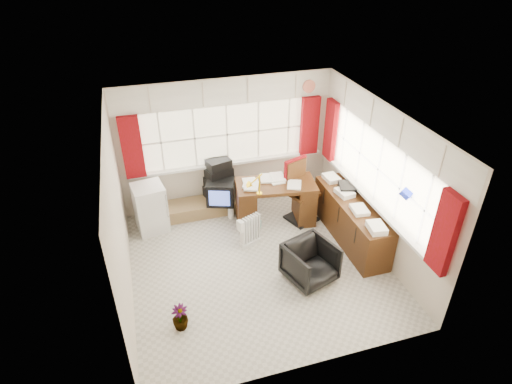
{
  "coord_description": "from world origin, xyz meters",
  "views": [
    {
      "loc": [
        -1.55,
        -5.08,
        4.69
      ],
      "look_at": [
        0.13,
        0.55,
        1.03
      ],
      "focal_mm": 30.0,
      "sensor_mm": 36.0,
      "label": 1
    }
  ],
  "objects_px": {
    "task_chair": "(298,188)",
    "mini_fridge": "(150,208)",
    "radiator": "(250,233)",
    "tv_bench": "(205,207)",
    "desk": "(275,200)",
    "office_chair": "(310,263)",
    "desk_lamp": "(259,180)",
    "credenza": "(351,220)",
    "crt_tv": "(221,192)"
  },
  "relations": [
    {
      "from": "office_chair",
      "to": "mini_fridge",
      "type": "height_order",
      "value": "mini_fridge"
    },
    {
      "from": "radiator",
      "to": "crt_tv",
      "type": "xyz_separation_m",
      "value": [
        -0.26,
        1.06,
        0.25
      ]
    },
    {
      "from": "tv_bench",
      "to": "radiator",
      "type": "bearing_deg",
      "value": -64.24
    },
    {
      "from": "radiator",
      "to": "credenza",
      "type": "distance_m",
      "value": 1.75
    },
    {
      "from": "desk",
      "to": "tv_bench",
      "type": "xyz_separation_m",
      "value": [
        -1.2,
        0.66,
        -0.33
      ]
    },
    {
      "from": "office_chair",
      "to": "credenza",
      "type": "bearing_deg",
      "value": 16.96
    },
    {
      "from": "desk_lamp",
      "to": "radiator",
      "type": "distance_m",
      "value": 0.94
    },
    {
      "from": "desk",
      "to": "tv_bench",
      "type": "relative_size",
      "value": 1.07
    },
    {
      "from": "desk_lamp",
      "to": "crt_tv",
      "type": "height_order",
      "value": "desk_lamp"
    },
    {
      "from": "task_chair",
      "to": "office_chair",
      "type": "height_order",
      "value": "task_chair"
    },
    {
      "from": "desk_lamp",
      "to": "desk",
      "type": "bearing_deg",
      "value": 32.59
    },
    {
      "from": "office_chair",
      "to": "desk_lamp",
      "type": "bearing_deg",
      "value": 87.72
    },
    {
      "from": "office_chair",
      "to": "mini_fridge",
      "type": "xyz_separation_m",
      "value": [
        -2.22,
        2.04,
        0.12
      ]
    },
    {
      "from": "radiator",
      "to": "tv_bench",
      "type": "relative_size",
      "value": 0.41
    },
    {
      "from": "desk",
      "to": "desk_lamp",
      "type": "relative_size",
      "value": 3.68
    },
    {
      "from": "radiator",
      "to": "mini_fridge",
      "type": "bearing_deg",
      "value": 149.1
    },
    {
      "from": "radiator",
      "to": "task_chair",
      "type": "bearing_deg",
      "value": 27.04
    },
    {
      "from": "desk_lamp",
      "to": "mini_fridge",
      "type": "distance_m",
      "value": 2.04
    },
    {
      "from": "desk_lamp",
      "to": "office_chair",
      "type": "height_order",
      "value": "desk_lamp"
    },
    {
      "from": "radiator",
      "to": "tv_bench",
      "type": "bearing_deg",
      "value": 115.76
    },
    {
      "from": "desk",
      "to": "radiator",
      "type": "distance_m",
      "value": 0.85
    },
    {
      "from": "office_chair",
      "to": "tv_bench",
      "type": "bearing_deg",
      "value": 99.75
    },
    {
      "from": "desk_lamp",
      "to": "credenza",
      "type": "relative_size",
      "value": 0.2
    },
    {
      "from": "desk_lamp",
      "to": "credenza",
      "type": "xyz_separation_m",
      "value": [
        1.46,
        -0.62,
        -0.7
      ]
    },
    {
      "from": "radiator",
      "to": "credenza",
      "type": "relative_size",
      "value": 0.28
    },
    {
      "from": "office_chair",
      "to": "tv_bench",
      "type": "distance_m",
      "value": 2.59
    },
    {
      "from": "desk_lamp",
      "to": "tv_bench",
      "type": "relative_size",
      "value": 0.29
    },
    {
      "from": "task_chair",
      "to": "crt_tv",
      "type": "relative_size",
      "value": 1.91
    },
    {
      "from": "desk_lamp",
      "to": "task_chair",
      "type": "relative_size",
      "value": 0.34
    },
    {
      "from": "task_chair",
      "to": "mini_fridge",
      "type": "xyz_separation_m",
      "value": [
        -2.65,
        0.39,
        -0.18
      ]
    },
    {
      "from": "credenza",
      "to": "office_chair",
      "type": "bearing_deg",
      "value": -144.67
    },
    {
      "from": "radiator",
      "to": "mini_fridge",
      "type": "xyz_separation_m",
      "value": [
        -1.57,
        0.94,
        0.21
      ]
    },
    {
      "from": "desk_lamp",
      "to": "office_chair",
      "type": "bearing_deg",
      "value": -73.91
    },
    {
      "from": "desk",
      "to": "tv_bench",
      "type": "distance_m",
      "value": 1.41
    },
    {
      "from": "desk",
      "to": "radiator",
      "type": "height_order",
      "value": "desk"
    },
    {
      "from": "crt_tv",
      "to": "task_chair",
      "type": "bearing_deg",
      "value": -20.87
    },
    {
      "from": "credenza",
      "to": "desk",
      "type": "bearing_deg",
      "value": 141.23
    },
    {
      "from": "credenza",
      "to": "task_chair",
      "type": "bearing_deg",
      "value": 125.24
    },
    {
      "from": "credenza",
      "to": "radiator",
      "type": "bearing_deg",
      "value": 168.72
    },
    {
      "from": "desk_lamp",
      "to": "radiator",
      "type": "relative_size",
      "value": 0.72
    },
    {
      "from": "tv_bench",
      "to": "mini_fridge",
      "type": "distance_m",
      "value": 1.08
    },
    {
      "from": "desk",
      "to": "task_chair",
      "type": "distance_m",
      "value": 0.48
    },
    {
      "from": "office_chair",
      "to": "credenza",
      "type": "xyz_separation_m",
      "value": [
        1.06,
        0.75,
        0.07
      ]
    },
    {
      "from": "task_chair",
      "to": "crt_tv",
      "type": "bearing_deg",
      "value": 159.13
    },
    {
      "from": "tv_bench",
      "to": "task_chair",
      "type": "bearing_deg",
      "value": -20.85
    },
    {
      "from": "desk_lamp",
      "to": "credenza",
      "type": "height_order",
      "value": "desk_lamp"
    },
    {
      "from": "office_chair",
      "to": "crt_tv",
      "type": "xyz_separation_m",
      "value": [
        -0.91,
        2.16,
        0.15
      ]
    },
    {
      "from": "credenza",
      "to": "tv_bench",
      "type": "xyz_separation_m",
      "value": [
        -2.28,
        1.52,
        -0.27
      ]
    },
    {
      "from": "task_chair",
      "to": "desk_lamp",
      "type": "bearing_deg",
      "value": -161.81
    },
    {
      "from": "tv_bench",
      "to": "office_chair",
      "type": "bearing_deg",
      "value": -61.88
    }
  ]
}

